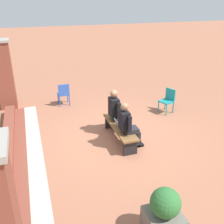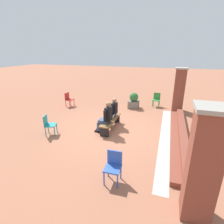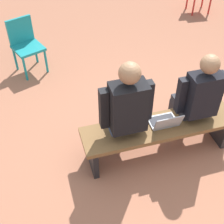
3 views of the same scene
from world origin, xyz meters
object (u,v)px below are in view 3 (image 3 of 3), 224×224
object	(u,v)px
person_adult	(124,109)
plastic_chair_foreground	(25,42)
bench	(159,131)
person_student	(196,97)
laptop	(165,122)

from	to	relation	value
person_adult	plastic_chair_foreground	xyz separation A→B (m)	(0.90, -2.18, -0.25)
bench	person_adult	xyz separation A→B (m)	(0.41, -0.07, 0.38)
bench	person_student	distance (m)	0.56
person_student	person_adult	distance (m)	0.84
bench	laptop	size ratio (longest dim) A/B	5.62
bench	person_adult	size ratio (longest dim) A/B	1.31
bench	plastic_chair_foreground	world-z (taller)	plastic_chair_foreground
bench	person_student	world-z (taller)	person_student
person_student	plastic_chair_foreground	size ratio (longest dim) A/B	1.56
bench	person_adult	distance (m)	0.56
person_adult	bench	bearing A→B (deg)	170.42
bench	person_student	xyz separation A→B (m)	(-0.43, -0.07, 0.35)
person_student	plastic_chair_foreground	world-z (taller)	person_student
bench	plastic_chair_foreground	xyz separation A→B (m)	(1.31, -2.25, 0.13)
person_adult	plastic_chair_foreground	bearing A→B (deg)	-67.57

